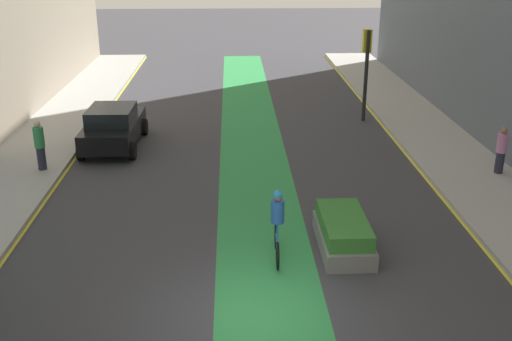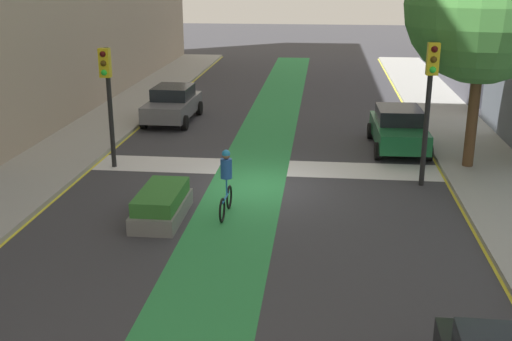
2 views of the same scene
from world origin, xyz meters
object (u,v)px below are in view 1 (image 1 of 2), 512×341
at_px(traffic_signal_far_right, 366,57).
at_px(car_black_left_far, 113,126).
at_px(pedestrian_sidewalk_right_a, 501,150).
at_px(median_planter, 343,233).
at_px(cyclist_in_lane, 277,224).
at_px(pedestrian_sidewalk_left_a, 40,145).

relative_size(traffic_signal_far_right, car_black_left_far, 0.91).
distance_m(car_black_left_far, pedestrian_sidewalk_right_a, 13.65).
bearing_deg(car_black_left_far, median_planter, -49.10).
distance_m(cyclist_in_lane, median_planter, 1.89).
height_order(traffic_signal_far_right, car_black_left_far, traffic_signal_far_right).
bearing_deg(pedestrian_sidewalk_right_a, pedestrian_sidewalk_left_a, 176.41).
bearing_deg(traffic_signal_far_right, pedestrian_sidewalk_left_a, -153.65).
bearing_deg(pedestrian_sidewalk_left_a, traffic_signal_far_right, 26.35).
relative_size(car_black_left_far, pedestrian_sidewalk_left_a, 2.51).
bearing_deg(median_planter, pedestrian_sidewalk_right_a, 37.93).
height_order(car_black_left_far, pedestrian_sidewalk_right_a, pedestrian_sidewalk_right_a).
relative_size(traffic_signal_far_right, pedestrian_sidewalk_right_a, 2.49).
height_order(pedestrian_sidewalk_right_a, pedestrian_sidewalk_left_a, pedestrian_sidewalk_left_a).
bearing_deg(traffic_signal_far_right, car_black_left_far, -162.18).
xyz_separation_m(traffic_signal_far_right, cyclist_in_lane, (-4.63, -12.09, -1.74)).
relative_size(pedestrian_sidewalk_right_a, median_planter, 0.59).
bearing_deg(pedestrian_sidewalk_right_a, traffic_signal_far_right, 113.91).
height_order(car_black_left_far, median_planter, car_black_left_far).
bearing_deg(cyclist_in_lane, car_black_left_far, 121.75).
xyz_separation_m(traffic_signal_far_right, car_black_left_far, (-10.10, -3.25, -1.91)).
relative_size(car_black_left_far, median_planter, 1.62).
distance_m(cyclist_in_lane, pedestrian_sidewalk_right_a, 9.27).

